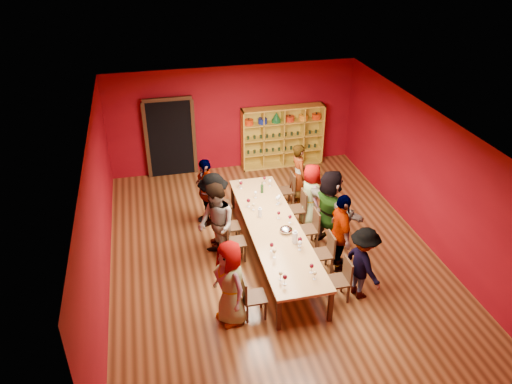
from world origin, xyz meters
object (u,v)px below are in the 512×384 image
(chair_person_right_0, at_px, (342,278))
(person_right_1, at_px, (341,233))
(person_right_0, at_px, (363,263))
(chair_person_right_2, at_px, (311,227))
(chair_person_left_0, at_px, (250,295))
(shelving_unit, at_px, (282,134))
(person_right_3, at_px, (311,195))
(person_left_3, at_px, (214,211))
(chair_person_right_4, at_px, (288,188))
(wine_bottle, at_px, (262,189))
(person_left_4, at_px, (206,191))
(person_left_0, at_px, (230,283))
(chair_person_right_3, at_px, (299,206))
(chair_person_left_3, at_px, (227,225))
(person_right_2, at_px, (330,208))
(tasting_table, at_px, (274,229))
(chair_person_left_4, at_px, (219,203))
(person_right_4, at_px, (299,175))
(chair_person_left_2, at_px, (232,240))
(spittoon_bowl, at_px, (286,230))
(chair_person_right_1, at_px, (326,251))
(person_left_2, at_px, (216,225))

(chair_person_right_0, bearing_deg, person_right_1, 71.32)
(person_right_0, xyz_separation_m, chair_person_right_2, (-0.41, 1.81, -0.27))
(chair_person_left_0, bearing_deg, chair_person_right_2, 46.12)
(shelving_unit, relative_size, person_right_3, 1.54)
(person_left_3, bearing_deg, person_right_3, 98.59)
(shelving_unit, distance_m, chair_person_right_4, 2.42)
(person_right_0, xyz_separation_m, wine_bottle, (-1.22, 3.12, 0.09))
(person_left_4, bearing_deg, person_left_3, -15.06)
(chair_person_left_0, distance_m, person_left_0, 0.51)
(chair_person_left_0, bearing_deg, chair_person_right_3, 56.82)
(chair_person_left_3, height_order, chair_person_right_4, same)
(chair_person_left_3, distance_m, person_right_3, 2.15)
(chair_person_right_0, xyz_separation_m, person_right_2, (0.40, 1.81, 0.42))
(tasting_table, relative_size, person_right_3, 2.88)
(chair_person_left_0, xyz_separation_m, chair_person_left_4, (0.00, 3.39, 0.00))
(tasting_table, distance_m, person_right_4, 2.32)
(chair_person_right_0, distance_m, person_right_2, 1.90)
(chair_person_right_3, height_order, person_right_4, person_right_4)
(person_left_4, distance_m, chair_person_right_4, 2.18)
(chair_person_right_0, relative_size, chair_person_right_4, 1.00)
(chair_person_left_3, relative_size, chair_person_right_2, 1.00)
(chair_person_left_2, height_order, person_right_1, person_right_1)
(person_right_1, bearing_deg, spittoon_bowl, 69.84)
(shelving_unit, distance_m, chair_person_left_4, 3.54)
(person_left_4, relative_size, chair_person_right_4, 1.90)
(chair_person_left_3, bearing_deg, person_right_1, -34.25)
(chair_person_left_4, xyz_separation_m, person_right_0, (2.23, -3.31, 0.27))
(person_left_0, relative_size, person_right_1, 0.96)
(spittoon_bowl, bearing_deg, person_right_3, 53.19)
(person_left_4, bearing_deg, wine_bottle, 64.42)
(person_left_4, bearing_deg, shelving_unit, 117.96)
(chair_person_left_3, bearing_deg, person_right_3, 10.09)
(person_left_3, xyz_separation_m, person_right_1, (2.38, -1.44, -0.01))
(person_right_2, xyz_separation_m, spittoon_bowl, (-1.12, -0.44, -0.10))
(chair_person_right_2, height_order, person_right_3, person_right_3)
(person_left_4, xyz_separation_m, chair_person_right_1, (2.12, -2.43, -0.35))
(person_right_4, bearing_deg, person_right_3, 175.76)
(chair_person_right_3, bearing_deg, shelving_unit, 81.48)
(chair_person_right_4, bearing_deg, chair_person_right_2, -90.00)
(tasting_table, xyz_separation_m, person_right_4, (1.17, 2.00, 0.14))
(chair_person_left_3, xyz_separation_m, person_right_1, (2.12, -1.44, 0.39))
(person_left_2, xyz_separation_m, person_right_3, (2.41, 0.99, -0.15))
(person_left_3, bearing_deg, chair_person_right_1, 54.93)
(person_right_4, height_order, spittoon_bowl, person_right_4)
(chair_person_right_0, distance_m, person_right_4, 3.65)
(person_left_2, relative_size, chair_person_right_3, 2.09)
(chair_person_right_1, bearing_deg, chair_person_right_3, 90.00)
(person_left_2, bearing_deg, person_left_4, 167.58)
(person_left_3, relative_size, chair_person_left_4, 2.01)
(chair_person_right_1, bearing_deg, person_left_2, 158.91)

